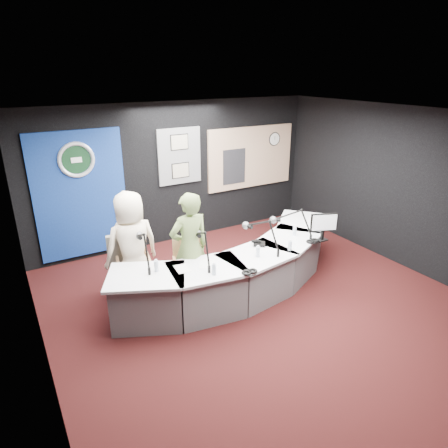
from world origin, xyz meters
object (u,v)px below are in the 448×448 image
armchair_left (134,265)px  person_woman (190,248)px  person_man (132,246)px  armchair_right (191,272)px  broadcast_desk (240,269)px

armchair_left → person_woman: size_ratio=0.62×
person_man → person_woman: bearing=139.6°
armchair_right → person_woman: size_ratio=0.52×
armchair_right → person_woman: (0.00, 0.00, 0.41)m
broadcast_desk → armchair_left: (-1.51, 0.69, 0.16)m
broadcast_desk → armchair_right: size_ratio=5.00×
armchair_left → person_woman: (0.72, -0.51, 0.33)m
broadcast_desk → person_woman: person_woman is taller
broadcast_desk → armchair_right: 0.81m
broadcast_desk → armchair_left: size_ratio=4.22×
broadcast_desk → armchair_right: (-0.79, 0.18, 0.07)m
broadcast_desk → person_woman: 0.94m
broadcast_desk → person_man: (-1.51, 0.69, 0.48)m
person_woman → armchair_right: bearing=180.0°
armchair_left → person_man: (0.00, 0.00, 0.32)m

